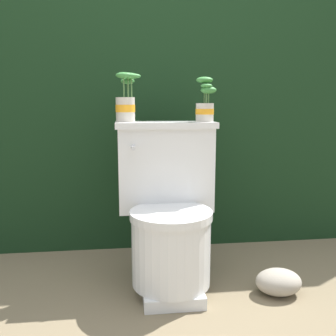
{
  "coord_description": "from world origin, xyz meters",
  "views": [
    {
      "loc": [
        -0.18,
        -1.63,
        0.89
      ],
      "look_at": [
        0.04,
        0.12,
        0.59
      ],
      "focal_mm": 40.0,
      "sensor_mm": 36.0,
      "label": 1
    }
  ],
  "objects_px": {
    "toilet": "(168,211)",
    "potted_plant_midleft": "(205,105)",
    "potted_plant_left": "(126,101)",
    "garden_stone": "(278,282)"
  },
  "relations": [
    {
      "from": "toilet",
      "to": "potted_plant_left",
      "type": "height_order",
      "value": "potted_plant_left"
    },
    {
      "from": "toilet",
      "to": "garden_stone",
      "type": "height_order",
      "value": "toilet"
    },
    {
      "from": "potted_plant_midleft",
      "to": "potted_plant_left",
      "type": "bearing_deg",
      "value": 173.68
    },
    {
      "from": "toilet",
      "to": "potted_plant_midleft",
      "type": "xyz_separation_m",
      "value": [
        0.2,
        0.1,
        0.51
      ]
    },
    {
      "from": "toilet",
      "to": "potted_plant_midleft",
      "type": "bearing_deg",
      "value": 27.68
    },
    {
      "from": "potted_plant_left",
      "to": "garden_stone",
      "type": "relative_size",
      "value": 1.1
    },
    {
      "from": "potted_plant_left",
      "to": "potted_plant_midleft",
      "type": "relative_size",
      "value": 1.09
    },
    {
      "from": "toilet",
      "to": "potted_plant_left",
      "type": "xyz_separation_m",
      "value": [
        -0.19,
        0.15,
        0.53
      ]
    },
    {
      "from": "toilet",
      "to": "potted_plant_midleft",
      "type": "distance_m",
      "value": 0.55
    },
    {
      "from": "toilet",
      "to": "potted_plant_midleft",
      "type": "height_order",
      "value": "potted_plant_midleft"
    }
  ]
}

